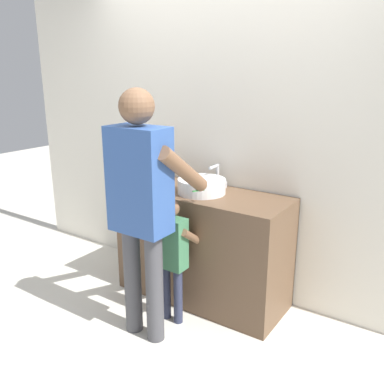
# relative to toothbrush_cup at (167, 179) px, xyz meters

# --- Properties ---
(ground_plane) EXTENTS (14.00, 14.00, 0.00)m
(ground_plane) POSITION_rel_toothbrush_cup_xyz_m (0.35, -0.31, -0.94)
(ground_plane) COLOR silver
(back_wall) EXTENTS (4.40, 0.08, 2.70)m
(back_wall) POSITION_rel_toothbrush_cup_xyz_m (0.35, 0.31, 0.41)
(back_wall) COLOR silver
(back_wall) RESTS_ON ground
(vanity_cabinet) EXTENTS (1.35, 0.54, 0.89)m
(vanity_cabinet) POSITION_rel_toothbrush_cup_xyz_m (0.35, -0.01, -0.50)
(vanity_cabinet) COLOR brown
(vanity_cabinet) RESTS_ON ground
(sink_basin) EXTENTS (0.37, 0.37, 0.11)m
(sink_basin) POSITION_rel_toothbrush_cup_xyz_m (0.35, -0.03, 0.00)
(sink_basin) COLOR white
(sink_basin) RESTS_ON vanity_cabinet
(faucet) EXTENTS (0.18, 0.14, 0.18)m
(faucet) POSITION_rel_toothbrush_cup_xyz_m (0.35, 0.19, 0.03)
(faucet) COLOR #B7BABF
(faucet) RESTS_ON vanity_cabinet
(toothbrush_cup) EXTENTS (0.07, 0.07, 0.21)m
(toothbrush_cup) POSITION_rel_toothbrush_cup_xyz_m (0.00, 0.00, 0.00)
(toothbrush_cup) COLOR silver
(toothbrush_cup) RESTS_ON vanity_cabinet
(child_toddler) EXTENTS (0.29, 0.29, 0.94)m
(child_toddler) POSITION_rel_toothbrush_cup_xyz_m (0.35, -0.41, -0.38)
(child_toddler) COLOR #2D334C
(child_toddler) RESTS_ON ground
(adult_parent) EXTENTS (0.52, 0.55, 1.69)m
(adult_parent) POSITION_rel_toothbrush_cup_xyz_m (0.29, -0.64, 0.07)
(adult_parent) COLOR #47474C
(adult_parent) RESTS_ON ground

